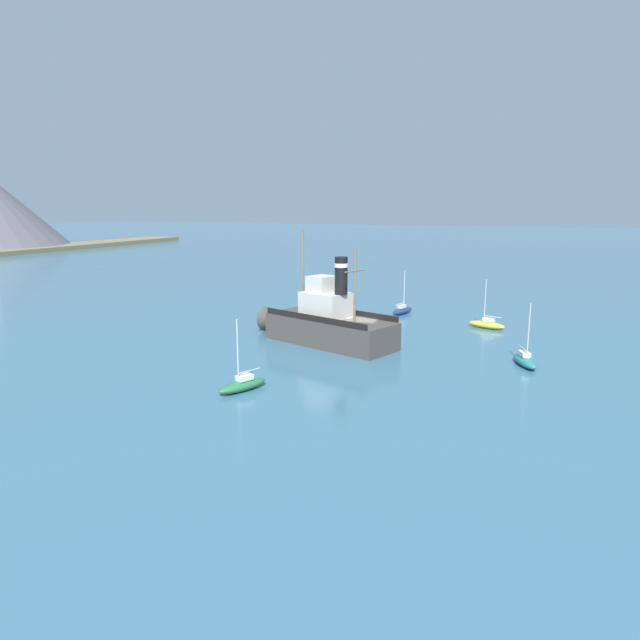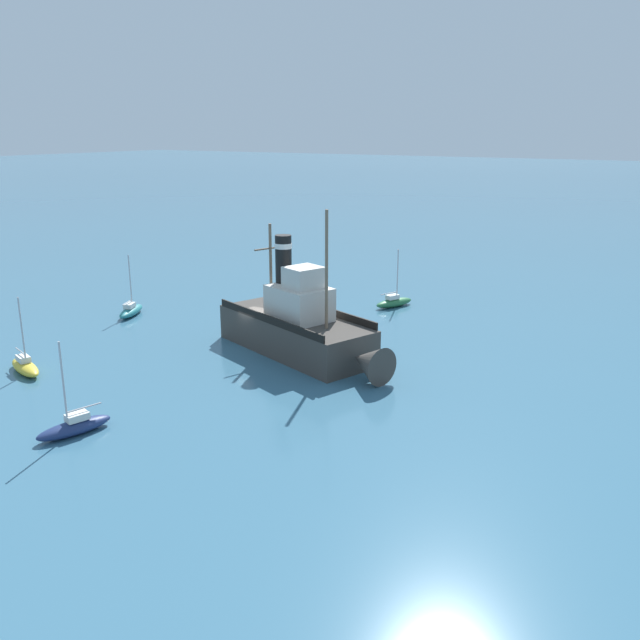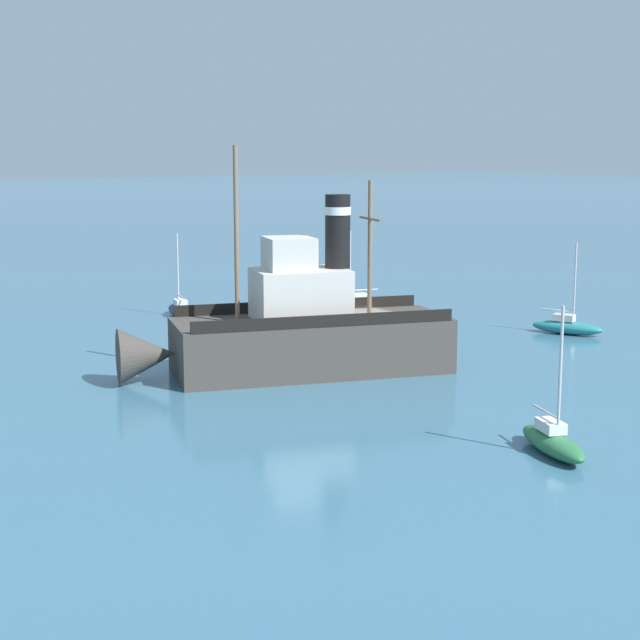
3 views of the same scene
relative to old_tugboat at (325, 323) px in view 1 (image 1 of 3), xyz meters
The scene contains 6 objects.
ground_plane 3.92m from the old_tugboat, 87.45° to the right, with size 600.00×600.00×0.00m, color #38667F.
old_tugboat is the anchor object (origin of this frame).
sailboat_green 14.52m from the old_tugboat, behind, with size 3.93×2.49×4.90m.
sailboat_navy 16.56m from the old_tugboat, 10.15° to the right, with size 3.96×2.07×4.90m.
sailboat_yellow 17.45m from the old_tugboat, 46.66° to the right, with size 2.27×3.95×4.90m.
sailboat_teal 16.99m from the old_tugboat, 93.19° to the right, with size 3.93×2.51×4.90m.
Camera 1 is at (-46.10, -14.95, 12.12)m, focal length 32.00 mm.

